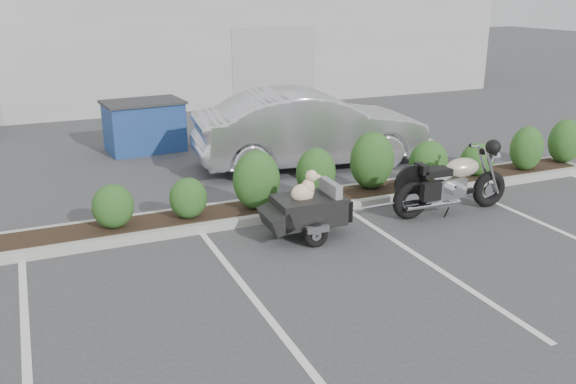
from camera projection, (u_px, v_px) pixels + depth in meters
name	position (u px, v px, depth m)	size (l,w,h in m)	color
ground	(334.00, 259.00, 8.93)	(90.00, 90.00, 0.00)	#38383A
planter_kerb	(326.00, 200.00, 11.20)	(12.00, 1.00, 0.15)	#9E9E93
building	(127.00, 38.00, 23.09)	(26.00, 10.00, 4.00)	#9EA099
motorcycle	(452.00, 184.00, 10.62)	(2.34, 0.79, 1.35)	black
pet_trailer	(307.00, 209.00, 9.61)	(1.86, 1.04, 1.11)	black
sedan	(311.00, 128.00, 13.42)	(1.79, 5.13, 1.69)	silver
dumpster	(144.00, 126.00, 14.78)	(1.96, 1.43, 1.22)	navy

